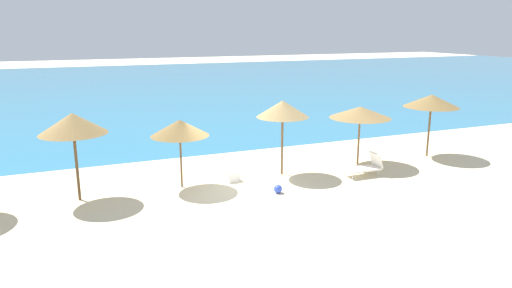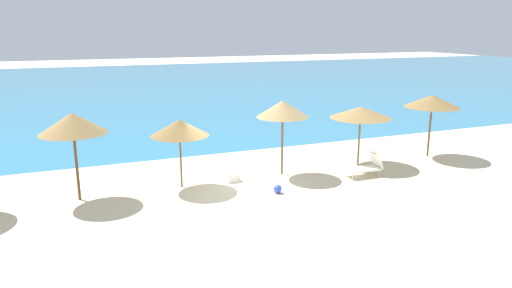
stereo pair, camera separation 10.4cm
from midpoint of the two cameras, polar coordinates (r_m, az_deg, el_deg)
The scene contains 10 objects.
ground_plane at distance 17.04m, azimuth -3.10°, elevation -5.70°, with size 160.00×160.00×0.00m, color beige.
sea_water at distance 49.70m, azimuth -16.06°, elevation 6.77°, with size 160.00×57.65×0.01m, color teal.
beach_umbrella_1 at distance 16.55m, azimuth -21.32°, elevation 2.35°, with size 2.23×2.23×3.03m.
beach_umbrella_2 at distance 17.02m, azimuth -9.15°, elevation 1.96°, with size 2.12×2.12×2.55m.
beach_umbrella_3 at distance 18.30m, azimuth 3.43°, elevation 4.28°, with size 2.06×2.06×3.00m.
beach_umbrella_4 at distance 20.23m, azimuth 12.79°, elevation 3.78°, with size 2.60×2.60×2.52m.
beach_umbrella_5 at distance 22.45m, azimuth 20.85°, elevation 4.91°, with size 2.45×2.45×2.84m.
lounge_chair_0 at distance 19.10m, azimuth 13.41°, elevation -2.71°, with size 1.50×0.70×0.91m.
beach_ball at distance 16.74m, azimuth 2.82°, elevation -5.50°, with size 0.31×0.31×0.31m, color blue.
cooler_box at distance 17.99m, azimuth -2.70°, elevation -4.04°, with size 0.55×0.33×0.35m, color white.
Camera 2 is at (-5.13, -15.22, 5.71)m, focal length 32.76 mm.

